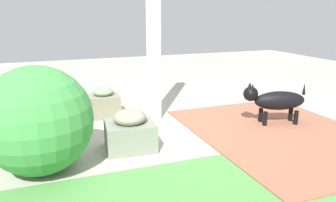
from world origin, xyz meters
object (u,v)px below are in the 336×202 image
stone_planter_nearest (104,103)px  dog (275,100)px  terracotta_pot_broad (40,108)px  porch_pillar (153,30)px  stone_planter_mid (130,132)px  round_shrub (38,120)px

stone_planter_nearest → dog: 2.12m
terracotta_pot_broad → dog: bearing=163.9°
porch_pillar → stone_planter_nearest: 1.14m
stone_planter_mid → terracotta_pot_broad: 1.19m
stone_planter_nearest → dog: size_ratio=0.54×
round_shrub → dog: size_ratio=1.21×
stone_planter_mid → round_shrub: bearing=13.5°
stone_planter_mid → dog: size_ratio=0.68×
stone_planter_nearest → round_shrub: size_ratio=0.45×
porch_pillar → stone_planter_nearest: size_ratio=5.41×
stone_planter_mid → round_shrub: size_ratio=0.56×
porch_pillar → stone_planter_mid: porch_pillar is taller
round_shrub → terracotta_pot_broad: round_shrub is taller
terracotta_pot_broad → dog: (-2.61, 0.75, 0.03)m
dog → stone_planter_nearest: bearing=-29.5°
dog → stone_planter_mid: bearing=3.3°
porch_pillar → stone_planter_mid: 1.35m
stone_planter_mid → terracotta_pot_broad: terracotta_pot_broad is taller
porch_pillar → round_shrub: (1.36, 1.03, -0.65)m
round_shrub → terracotta_pot_broad: (-0.01, -1.06, -0.19)m
round_shrub → terracotta_pot_broad: bearing=-90.6°
stone_planter_mid → terracotta_pot_broad: size_ratio=1.13×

